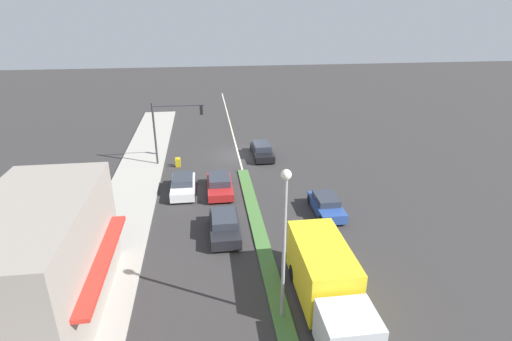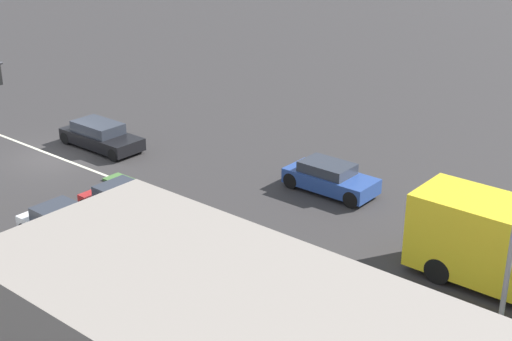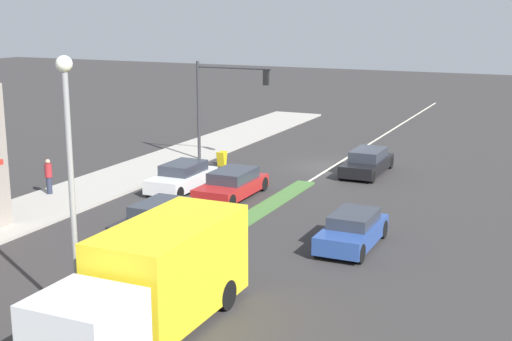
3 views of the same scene
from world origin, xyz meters
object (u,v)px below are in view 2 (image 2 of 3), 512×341
Objects in this scene: sedan_dark at (257,255)px; hatchback_red at (131,205)px; van_white at (69,228)px; suv_black at (101,136)px; coupe_blue at (330,178)px.

hatchback_red is at bearing -90.00° from sedan_dark.
sedan_dark reaches higher than hatchback_red.
sedan_dark reaches higher than van_white.
sedan_dark is 6.37m from hatchback_red.
van_white reaches higher than suv_black.
suv_black is 12.11m from coupe_blue.
van_white reaches higher than hatchback_red.
hatchback_red is at bearing -31.74° from coupe_blue.
sedan_dark is 1.06× the size of coupe_blue.
sedan_dark is (4.40, 13.70, 0.03)m from suv_black.
van_white is 2.81m from hatchback_red.
coupe_blue is at bearing -165.07° from sedan_dark.
coupe_blue is 0.90× the size of hatchback_red.
sedan_dark is 7.45m from coupe_blue.
coupe_blue is at bearing 148.26° from hatchback_red.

